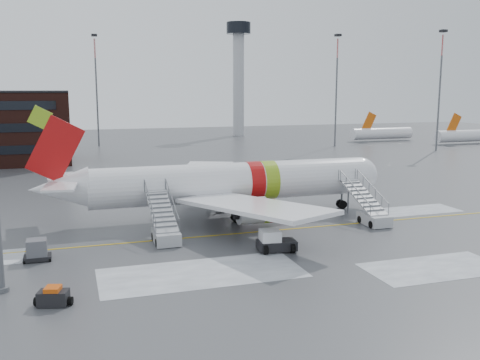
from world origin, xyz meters
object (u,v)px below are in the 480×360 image
object	(u,v)px
airstair_aft	(164,228)
baggage_tractor	(53,297)
airliner	(225,183)
uld_container	(37,251)
airstair_fwd	(370,212)
pushback_tug	(274,242)

from	to	relation	value
airstair_aft	baggage_tractor	distance (m)	14.38
airliner	uld_container	world-z (taller)	airliner
airstair_fwd	baggage_tractor	size ratio (longest dim) A/B	3.32
airliner	airstair_aft	world-z (taller)	airliner
airstair_fwd	baggage_tractor	distance (m)	30.40
airliner	airstair_aft	size ratio (longest dim) A/B	4.55
airstair_aft	pushback_tug	world-z (taller)	airstair_aft
airstair_aft	pushback_tug	bearing A→B (deg)	-35.96
airliner	pushback_tug	size ratio (longest dim) A/B	11.09
airstair_fwd	uld_container	size ratio (longest dim) A/B	3.96
airstair_aft	uld_container	size ratio (longest dim) A/B	3.96
airliner	airstair_aft	xyz separation A→B (m)	(-7.14, -6.54, -2.35)
pushback_tug	uld_container	world-z (taller)	pushback_tug
baggage_tractor	airliner	bearing A→B (deg)	49.03
airstair_fwd	airstair_aft	xyz separation A→B (m)	(-19.57, 0.00, 0.00)
uld_container	baggage_tractor	xyz separation A→B (m)	(1.33, -9.21, -0.25)
pushback_tug	baggage_tractor	size ratio (longest dim) A/B	1.36
pushback_tug	baggage_tractor	xyz separation A→B (m)	(-16.22, -5.98, -0.27)
airstair_fwd	baggage_tractor	bearing A→B (deg)	-157.69
uld_container	baggage_tractor	distance (m)	9.31
airstair_aft	baggage_tractor	size ratio (longest dim) A/B	3.32
baggage_tractor	airstair_fwd	bearing A→B (deg)	22.31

